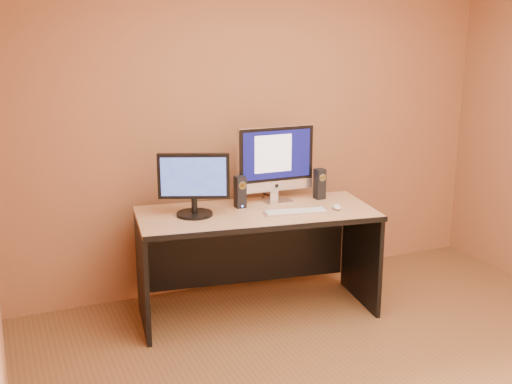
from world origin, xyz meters
TOP-DOWN VIEW (x-y plane):
  - walls at (0.00, 0.00)m, footprint 4.00×4.00m
  - desk at (-0.26, 1.41)m, footprint 1.76×0.95m
  - imac at (-0.02, 1.59)m, footprint 0.60×0.23m
  - second_monitor at (-0.69, 1.49)m, footprint 0.56×0.42m
  - speaker_left at (-0.33, 1.55)m, footprint 0.07×0.08m
  - speaker_right at (0.31, 1.54)m, footprint 0.07×0.08m
  - keyboard at (-0.02, 1.27)m, footprint 0.46×0.20m
  - mouse at (0.29, 1.24)m, footprint 0.09×0.12m
  - cable_a at (0.00, 1.73)m, footprint 0.06×0.23m
  - cable_b at (-0.07, 1.73)m, footprint 0.11×0.16m

SIDE VIEW (x-z plane):
  - desk at x=-0.26m, z-range 0.00..0.77m
  - cable_a at x=0.00m, z-range 0.77..0.78m
  - cable_b at x=-0.07m, z-range 0.77..0.78m
  - keyboard at x=-0.02m, z-range 0.77..0.79m
  - mouse at x=0.29m, z-range 0.77..0.81m
  - speaker_left at x=-0.33m, z-range 0.77..1.00m
  - speaker_right at x=0.31m, z-range 0.77..1.00m
  - second_monitor at x=-0.69m, z-range 0.77..1.21m
  - imac at x=-0.02m, z-range 0.77..1.35m
  - walls at x=0.00m, z-range 0.00..2.60m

